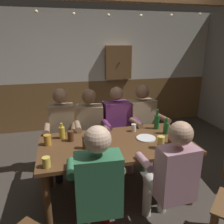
{
  "coord_description": "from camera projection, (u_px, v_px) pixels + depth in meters",
  "views": [
    {
      "loc": [
        -0.63,
        -2.28,
        1.88
      ],
      "look_at": [
        0.0,
        0.26,
        1.04
      ],
      "focal_mm": 35.79,
      "sensor_mm": 36.0,
      "label": 1
    }
  ],
  "objects": [
    {
      "name": "bottle_3",
      "position": [
        166.0,
        128.0,
        2.88
      ],
      "size": [
        0.07,
        0.07,
        0.21
      ],
      "color": "#195923",
      "rests_on": "dining_table"
    },
    {
      "name": "dining_table",
      "position": [
        116.0,
        150.0,
        2.67
      ],
      "size": [
        1.8,
        0.93,
        0.72
      ],
      "color": "brown",
      "rests_on": "ground_plane"
    },
    {
      "name": "bottle_2",
      "position": [
        62.0,
        132.0,
        2.74
      ],
      "size": [
        0.07,
        0.07,
        0.2
      ],
      "color": "gold",
      "rests_on": "dining_table"
    },
    {
      "name": "person_3",
      "position": [
        143.0,
        121.0,
        3.45
      ],
      "size": [
        0.59,
        0.57,
        1.24
      ],
      "rotation": [
        0.0,
        0.0,
        3.31
      ],
      "color": "#997F60",
      "rests_on": "ground_plane"
    },
    {
      "name": "pint_glass_5",
      "position": [
        46.0,
        162.0,
        2.12
      ],
      "size": [
        0.08,
        0.08,
        0.1
      ],
      "primitive_type": "cylinder",
      "color": "#E5C64C",
      "rests_on": "dining_table"
    },
    {
      "name": "person_4",
      "position": [
        98.0,
        184.0,
        1.94
      ],
      "size": [
        0.54,
        0.53,
        1.26
      ],
      "rotation": [
        0.0,
        0.0,
        -0.06
      ],
      "color": "#33724C",
      "rests_on": "ground_plane"
    },
    {
      "name": "wall_dart_cabinet",
      "position": [
        118.0,
        62.0,
        4.77
      ],
      "size": [
        0.56,
        0.15,
        0.7
      ],
      "color": "brown"
    },
    {
      "name": "pint_glass_6",
      "position": [
        171.0,
        138.0,
        2.6
      ],
      "size": [
        0.06,
        0.06,
        0.14
      ],
      "primitive_type": "cylinder",
      "color": "#4C2D19",
      "rests_on": "dining_table"
    },
    {
      "name": "back_wall_wainscot",
      "position": [
        88.0,
        104.0,
        5.02
      ],
      "size": [
        5.65,
        0.12,
        1.03
      ],
      "primitive_type": "cube",
      "color": "brown",
      "rests_on": "ground_plane"
    },
    {
      "name": "plate_1",
      "position": [
        185.0,
        150.0,
        2.45
      ],
      "size": [
        0.22,
        0.22,
        0.01
      ],
      "primitive_type": "cylinder",
      "color": "white",
      "rests_on": "dining_table"
    },
    {
      "name": "person_2",
      "position": [
        118.0,
        124.0,
        3.35
      ],
      "size": [
        0.54,
        0.54,
        1.23
      ],
      "rotation": [
        0.0,
        0.0,
        3.2
      ],
      "color": "#6B2D66",
      "rests_on": "ground_plane"
    },
    {
      "name": "bottle_1",
      "position": [
        92.0,
        147.0,
        2.29
      ],
      "size": [
        0.07,
        0.07,
        0.28
      ],
      "color": "gold",
      "rests_on": "dining_table"
    },
    {
      "name": "table_candle",
      "position": [
        176.0,
        134.0,
        2.77
      ],
      "size": [
        0.04,
        0.04,
        0.08
      ],
      "primitive_type": "cylinder",
      "color": "#F9E08C",
      "rests_on": "dining_table"
    },
    {
      "name": "person_0",
      "position": [
        63.0,
        129.0,
        3.16
      ],
      "size": [
        0.49,
        0.48,
        1.25
      ],
      "rotation": [
        0.0,
        0.0,
        3.14
      ],
      "color": "#997F60",
      "rests_on": "ground_plane"
    },
    {
      "name": "pint_glass_1",
      "position": [
        134.0,
        128.0,
        2.96
      ],
      "size": [
        0.07,
        0.07,
        0.1
      ],
      "primitive_type": "cylinder",
      "color": "white",
      "rests_on": "dining_table"
    },
    {
      "name": "pint_glass_3",
      "position": [
        161.0,
        142.0,
        2.48
      ],
      "size": [
        0.08,
        0.08,
        0.14
      ],
      "primitive_type": "cylinder",
      "color": "#E5C64C",
      "rests_on": "dining_table"
    },
    {
      "name": "string_lights",
      "position": [
        109.0,
        11.0,
        2.55
      ],
      "size": [
        3.99,
        0.04,
        0.15
      ],
      "color": "#F9EAB2"
    },
    {
      "name": "pint_glass_0",
      "position": [
        47.0,
        140.0,
        2.57
      ],
      "size": [
        0.08,
        0.08,
        0.12
      ],
      "primitive_type": "cylinder",
      "color": "gold",
      "rests_on": "dining_table"
    },
    {
      "name": "pint_glass_2",
      "position": [
        86.0,
        142.0,
        2.48
      ],
      "size": [
        0.07,
        0.07,
        0.15
      ],
      "primitive_type": "cylinder",
      "color": "#4C2D19",
      "rests_on": "dining_table"
    },
    {
      "name": "condiment_caddy",
      "position": [
        100.0,
        133.0,
        2.84
      ],
      "size": [
        0.14,
        0.1,
        0.05
      ],
      "primitive_type": "cube",
      "color": "#B2B7BC",
      "rests_on": "dining_table"
    },
    {
      "name": "person_1",
      "position": [
        90.0,
        127.0,
        3.25
      ],
      "size": [
        0.56,
        0.56,
        1.22
      ],
      "rotation": [
        0.0,
        0.0,
        3.01
      ],
      "color": "#997F60",
      "rests_on": "ground_plane"
    },
    {
      "name": "ground_plane",
      "position": [
        117.0,
        196.0,
        2.83
      ],
      "size": [
        6.78,
        6.78,
        0.0
      ],
      "primitive_type": "plane",
      "color": "#423A33"
    },
    {
      "name": "plate_0",
      "position": [
        146.0,
        138.0,
        2.75
      ],
      "size": [
        0.24,
        0.24,
        0.01
      ],
      "primitive_type": "cylinder",
      "color": "white",
      "rests_on": "dining_table"
    },
    {
      "name": "person_5",
      "position": [
        171.0,
        174.0,
        2.11
      ],
      "size": [
        0.51,
        0.52,
        1.23
      ],
      "rotation": [
        0.0,
        0.0,
        0.06
      ],
      "color": "#B78493",
      "rests_on": "ground_plane"
    },
    {
      "name": "bottle_0",
      "position": [
        157.0,
        121.0,
        3.03
      ],
      "size": [
        0.07,
        0.07,
        0.28
      ],
      "color": "#195923",
      "rests_on": "dining_table"
    },
    {
      "name": "pint_glass_4",
      "position": [
        71.0,
        136.0,
        2.67
      ],
      "size": [
        0.08,
        0.08,
        0.13
      ],
      "primitive_type": "cylinder",
      "color": "#4C2D19",
      "rests_on": "dining_table"
    },
    {
      "name": "back_wall_upper",
      "position": [
        86.0,
        47.0,
        4.64
      ],
      "size": [
        5.65,
        0.12,
        1.43
      ],
      "primitive_type": "cube",
      "color": "silver"
    }
  ]
}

